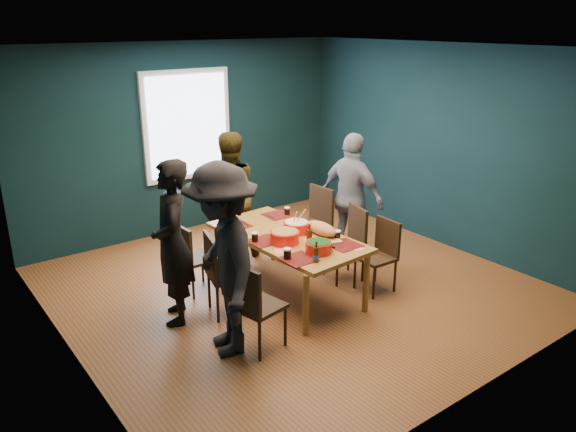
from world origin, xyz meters
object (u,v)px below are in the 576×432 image
dining_table (287,241)px  bowl_dumpling (296,226)px  bowl_salad (285,236)px  chair_right_near (381,250)px  person_right (352,198)px  chair_left_mid (220,268)px  person_far_left (172,243)px  chair_right_far (316,217)px  bowl_herbs (319,247)px  chair_left_far (191,254)px  cutting_board (321,230)px  chair_left_near (253,301)px  chair_right_mid (350,237)px  person_back (229,196)px  person_near_left (223,261)px

dining_table → bowl_dumpling: 0.20m
dining_table → bowl_salad: (-0.15, -0.16, 0.14)m
chair_right_near → person_right: 0.99m
dining_table → chair_left_mid: 0.86m
person_far_left → person_right: bearing=116.0°
dining_table → chair_right_near: 1.09m
chair_right_far → bowl_herbs: bearing=-132.0°
chair_right_near → bowl_dumpling: bearing=145.9°
person_far_left → chair_left_mid: bearing=90.5°
chair_left_far → cutting_board: 1.50m
chair_left_near → chair_right_mid: size_ratio=1.01×
chair_right_mid → chair_left_near: bearing=-146.9°
chair_right_far → bowl_salad: chair_right_far is taller
chair_left_near → chair_left_mid: bearing=70.3°
person_right → chair_left_mid: bearing=90.8°
chair_left_near → bowl_salad: chair_left_near is taller
dining_table → bowl_dumpling: bearing=2.3°
chair_left_near → cutting_board: chair_left_near is taller
chair_right_far → bowl_herbs: (-0.96, -1.21, 0.23)m
chair_right_near → chair_left_near: bearing=-171.3°
chair_right_far → person_far_left: size_ratio=0.55×
bowl_dumpling → person_back: bearing=95.0°
person_near_left → chair_right_near: bearing=107.5°
chair_right_far → chair_right_near: chair_right_far is taller
chair_left_far → chair_left_near: bearing=-97.0°
person_back → person_right: size_ratio=1.00×
person_near_left → bowl_salad: person_near_left is taller
chair_left_far → person_right: person_right is taller
person_right → person_near_left: (-2.42, -0.89, 0.08)m
dining_table → chair_right_near: chair_right_near is taller
bowl_salad → bowl_dumpling: (0.30, 0.18, -0.00)m
chair_left_mid → bowl_salad: (0.70, -0.19, 0.25)m
chair_left_mid → person_back: size_ratio=0.54×
chair_right_far → person_near_left: (-2.09, -1.20, 0.37)m
chair_right_mid → cutting_board: (-0.56, -0.12, 0.26)m
chair_left_mid → bowl_herbs: size_ratio=3.28×
person_back → cutting_board: size_ratio=2.29×
chair_left_far → chair_left_near: chair_left_near is taller
person_near_left → person_right: bearing=127.1°
chair_left_near → chair_right_mid: bearing=8.5°
chair_right_far → cutting_board: (-0.64, -0.87, 0.23)m
person_back → chair_left_far: bearing=48.0°
person_back → bowl_dumpling: (0.11, -1.28, -0.06)m
dining_table → chair_left_far: 1.10m
bowl_dumpling → chair_right_near: bearing=-36.8°
person_far_left → chair_left_near: bearing=41.4°
chair_right_near → person_far_left: 2.36m
chair_left_far → bowl_salad: (0.72, -0.82, 0.30)m
dining_table → chair_left_far: bearing=139.2°
person_near_left → cutting_board: bearing=120.1°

